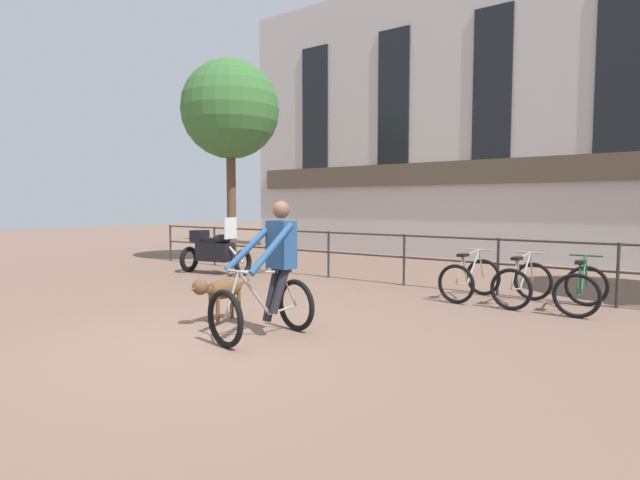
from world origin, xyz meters
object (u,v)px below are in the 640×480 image
object	(u,v)px
cyclist_with_bike	(271,276)
parked_motorcycle	(215,250)
dog	(220,290)
parked_bicycle_mid_left	(522,283)
parked_bicycle_near_lamp	(470,279)
parked_bicycle_mid_right	(582,289)

from	to	relation	value
cyclist_with_bike	parked_motorcycle	world-z (taller)	cyclist_with_bike
cyclist_with_bike	dog	world-z (taller)	cyclist_with_bike
parked_motorcycle	parked_bicycle_mid_left	distance (m)	6.89
dog	parked_bicycle_near_lamp	xyz separation A→B (m)	(2.25, 3.75, -0.10)
parked_motorcycle	dog	bearing A→B (deg)	-140.66
cyclist_with_bike	parked_bicycle_mid_left	bearing A→B (deg)	71.45
parked_bicycle_near_lamp	parked_bicycle_mid_left	size ratio (longest dim) A/B	1.01
parked_bicycle_near_lamp	parked_motorcycle	bearing A→B (deg)	10.39
cyclist_with_bike	parked_bicycle_near_lamp	bearing A→B (deg)	82.43
parked_bicycle_near_lamp	parked_bicycle_mid_right	world-z (taller)	same
dog	parked_bicycle_mid_right	xyz separation A→B (m)	(3.99, 3.75, -0.10)
parked_motorcycle	cyclist_with_bike	bearing A→B (deg)	-134.76
cyclist_with_bike	parked_bicycle_mid_left	size ratio (longest dim) A/B	1.47
dog	parked_bicycle_mid_right	distance (m)	5.48
parked_bicycle_near_lamp	parked_bicycle_mid_right	distance (m)	1.74
parked_motorcycle	parked_bicycle_mid_right	bearing A→B (deg)	-96.04
parked_motorcycle	parked_bicycle_mid_left	size ratio (longest dim) A/B	1.55
dog	parked_bicycle_mid_right	bearing A→B (deg)	46.89
cyclist_with_bike	parked_bicycle_near_lamp	distance (m)	4.08
parked_motorcycle	parked_bicycle_near_lamp	xyz separation A→B (m)	(6.00, 0.44, -0.20)
dog	parked_motorcycle	distance (m)	5.00
parked_motorcycle	parked_bicycle_mid_right	world-z (taller)	parked_motorcycle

